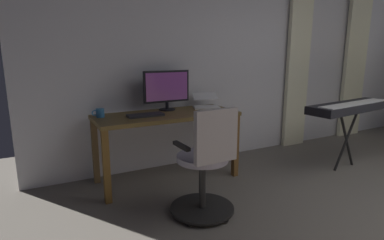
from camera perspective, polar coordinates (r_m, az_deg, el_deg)
The scene contains 11 objects.
back_room_partition at distance 4.52m, azimuth 12.91°, elevation 12.31°, with size 6.23×0.10×2.80m, color silver.
curtain_left_panel at distance 5.80m, azimuth 27.73°, elevation 10.29°, with size 0.47×0.06×2.62m, color beige.
curtain_right_panel at distance 4.82m, azimuth 18.87°, elevation 10.89°, with size 0.39×0.06×2.62m, color beige.
desk at distance 3.34m, azimuth -4.63°, elevation -0.47°, with size 1.51×0.61×0.74m.
office_chair at distance 2.63m, azimuth 2.60°, elevation -8.54°, with size 0.56×0.56×0.95m.
computer_monitor at distance 3.48m, azimuth -4.66°, elevation 5.85°, with size 0.53×0.18×0.44m.
computer_keyboard at distance 3.20m, azimuth -8.50°, elevation 0.90°, with size 0.36×0.15×0.02m, color #232328.
laptop at distance 3.67m, azimuth 2.55°, elevation 3.12°, with size 0.38×0.40×0.16m.
computer_mouse at distance 3.31m, azimuth 1.54°, elevation 1.55°, with size 0.06×0.10×0.04m, color black.
mug_coffee at distance 3.24m, azimuth -16.50°, elevation 1.25°, with size 0.12×0.08×0.09m.
piano_keyboard at distance 4.07m, azimuth 26.93°, elevation 1.96°, with size 1.28×0.45×0.81m.
Camera 1 is at (2.91, 0.58, 1.38)m, focal length 29.18 mm.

